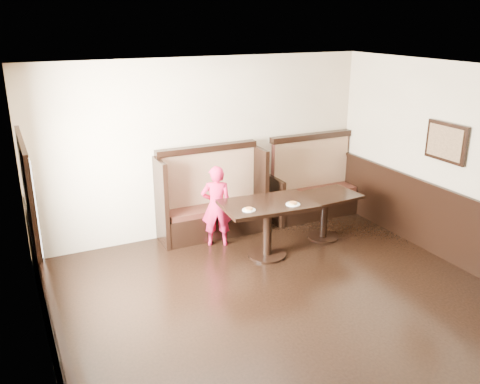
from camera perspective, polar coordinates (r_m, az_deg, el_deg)
ground at (r=5.84m, az=9.89°, el=-16.38°), size 7.00×7.00×0.00m
room_shell at (r=5.53m, az=6.02°, el=-10.12°), size 7.00×7.00×7.00m
booth_main at (r=8.17m, az=-3.26°, el=-1.25°), size 1.75×0.72×1.45m
booth_neighbor at (r=9.06m, az=8.22°, el=0.34°), size 1.65×0.72×1.45m
table_main at (r=7.35m, az=3.12°, el=-2.65°), size 1.37×0.91×0.84m
table_neighbor at (r=8.09m, az=9.47°, el=-1.56°), size 1.09×0.76×0.73m
child at (r=7.73m, az=-2.66°, el=-1.59°), size 0.54×0.45×1.27m
pizza_plate_left at (r=6.99m, az=1.00°, el=-1.97°), size 0.19×0.19×0.03m
pizza_plate_right at (r=7.24m, az=5.97°, el=-1.31°), size 0.20×0.20×0.04m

